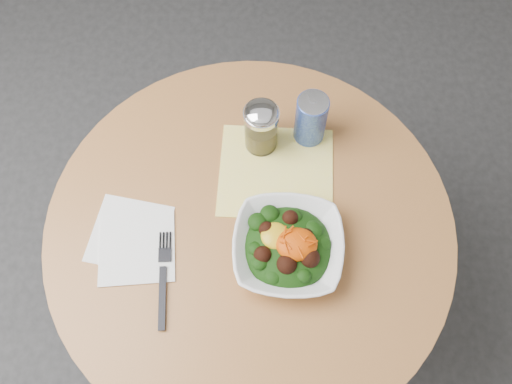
# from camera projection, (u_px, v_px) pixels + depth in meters

# --- Properties ---
(ground) EXTENTS (6.00, 6.00, 0.00)m
(ground) POSITION_uv_depth(u_px,v_px,m) (252.00, 310.00, 1.92)
(ground) COLOR #2A2A2C
(ground) RESTS_ON ground
(table) EXTENTS (0.90, 0.90, 0.75)m
(table) POSITION_uv_depth(u_px,v_px,m) (251.00, 256.00, 1.42)
(table) COLOR black
(table) RESTS_ON ground
(cloth_napkin) EXTENTS (0.28, 0.26, 0.00)m
(cloth_napkin) POSITION_uv_depth(u_px,v_px,m) (276.00, 172.00, 1.30)
(cloth_napkin) COLOR yellow
(cloth_napkin) RESTS_ON table
(paper_napkins) EXTENTS (0.20, 0.22, 0.00)m
(paper_napkins) POSITION_uv_depth(u_px,v_px,m) (133.00, 241.00, 1.23)
(paper_napkins) COLOR white
(paper_napkins) RESTS_ON table
(salad_bowl) EXTENTS (0.25, 0.25, 0.09)m
(salad_bowl) POSITION_uv_depth(u_px,v_px,m) (288.00, 247.00, 1.19)
(salad_bowl) COLOR white
(salad_bowl) RESTS_ON table
(fork) EXTENTS (0.03, 0.21, 0.00)m
(fork) POSITION_uv_depth(u_px,v_px,m) (163.00, 276.00, 1.19)
(fork) COLOR black
(fork) RESTS_ON table
(spice_shaker) EXTENTS (0.08, 0.08, 0.14)m
(spice_shaker) POSITION_uv_depth(u_px,v_px,m) (261.00, 127.00, 1.27)
(spice_shaker) COLOR silver
(spice_shaker) RESTS_ON table
(beverage_can) EXTENTS (0.07, 0.07, 0.14)m
(beverage_can) POSITION_uv_depth(u_px,v_px,m) (311.00, 119.00, 1.28)
(beverage_can) COLOR #0D1A93
(beverage_can) RESTS_ON table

